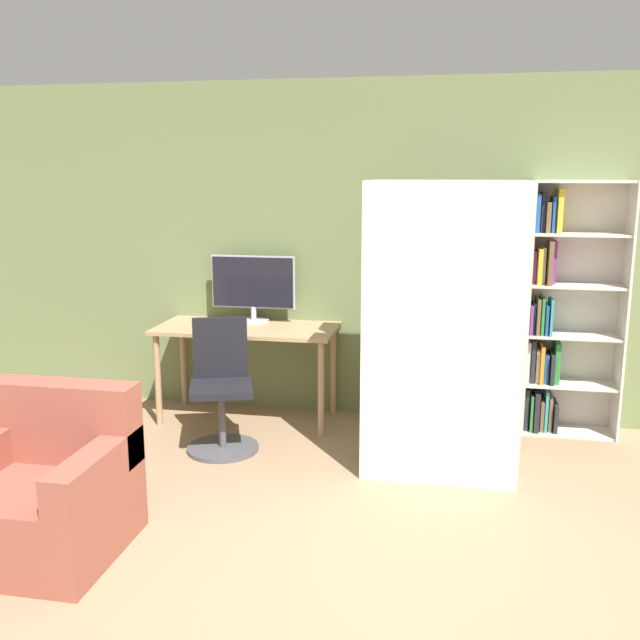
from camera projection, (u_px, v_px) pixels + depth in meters
name	position (u px, v px, depth m)	size (l,w,h in m)	color
ground_plane	(358.00, 622.00, 3.20)	(16.00, 16.00, 0.00)	#937556
wall_back	(409.00, 253.00, 5.69)	(8.00, 0.06, 2.70)	#6B7A4C
desk	(247.00, 338.00, 5.71)	(1.43, 0.66, 0.77)	tan
monitor	(253.00, 286.00, 5.81)	(0.70, 0.25, 0.55)	#B7B7BC
office_chair	(222.00, 397.00, 5.16)	(0.56, 0.56, 0.95)	#4C4C51
bookshelf	(561.00, 316.00, 5.41)	(0.71, 0.33, 1.93)	beige
mattress_near	(443.00, 335.00, 4.52)	(1.01, 0.28, 1.93)	silver
mattress_far	(444.00, 323.00, 4.88)	(1.01, 0.27, 1.93)	silver
armchair	(44.00, 491.00, 3.79)	(0.85, 0.80, 0.85)	#934C3D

